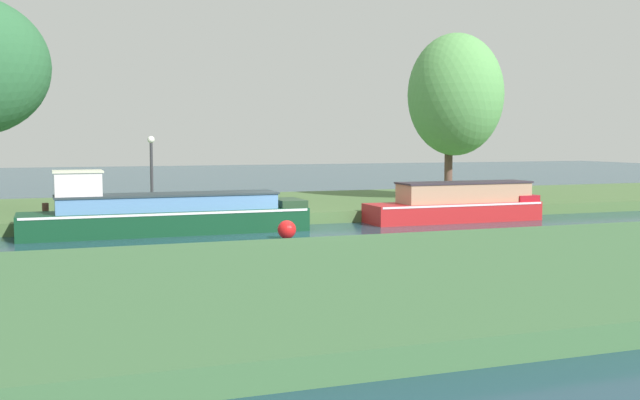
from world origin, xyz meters
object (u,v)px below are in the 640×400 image
object	(u,v)px
mooring_post_near	(46,212)
channel_buoy	(287,230)
willow_tree_centre	(455,95)
forest_barge	(164,213)
mooring_post_far	(424,195)
lamp_post	(151,164)
red_narrowboat	(458,204)

from	to	relation	value
mooring_post_near	channel_buoy	world-z (taller)	mooring_post_near
channel_buoy	willow_tree_centre	bearing A→B (deg)	34.90
forest_barge	mooring_post_far	size ratio (longest dim) A/B	10.13
willow_tree_centre	lamp_post	size ratio (longest dim) A/B	2.62
channel_buoy	red_narrowboat	bearing A→B (deg)	18.84
forest_barge	channel_buoy	size ratio (longest dim) A/B	15.98
forest_barge	mooring_post_near	size ratio (longest dim) A/B	16.12
mooring_post_near	channel_buoy	distance (m)	7.67
red_narrowboat	channel_buoy	xyz separation A→B (m)	(-7.20, -2.46, -0.34)
willow_tree_centre	channel_buoy	world-z (taller)	willow_tree_centre
lamp_post	channel_buoy	world-z (taller)	lamp_post
willow_tree_centre	channel_buoy	xyz separation A→B (m)	(-9.40, -6.56, -4.46)
willow_tree_centre	lamp_post	xyz separation A→B (m)	(-12.65, -1.77, -2.66)
red_narrowboat	mooring_post_far	bearing A→B (deg)	114.29
lamp_post	mooring_post_far	distance (m)	9.94
willow_tree_centre	lamp_post	world-z (taller)	willow_tree_centre
lamp_post	mooring_post_near	distance (m)	3.79
lamp_post	forest_barge	bearing A→B (deg)	-88.83
forest_barge	mooring_post_far	world-z (taller)	forest_barge
forest_barge	red_narrowboat	world-z (taller)	forest_barge
red_narrowboat	mooring_post_near	distance (m)	13.90
mooring_post_near	mooring_post_far	size ratio (longest dim) A/B	0.63
lamp_post	mooring_post_far	bearing A→B (deg)	-5.51
willow_tree_centre	mooring_post_near	world-z (taller)	willow_tree_centre
mooring_post_near	forest_barge	bearing A→B (deg)	-21.98
willow_tree_centre	mooring_post_near	size ratio (longest dim) A/B	12.68
willow_tree_centre	forest_barge	bearing A→B (deg)	-161.96
mooring_post_far	channel_buoy	xyz separation A→B (m)	(-6.57, -3.84, -0.56)
forest_barge	willow_tree_centre	world-z (taller)	willow_tree_centre
forest_barge	channel_buoy	bearing A→B (deg)	-37.52
mooring_post_far	channel_buoy	world-z (taller)	mooring_post_far
lamp_post	mooring_post_near	xyz separation A→B (m)	(-3.39, -0.95, -1.40)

